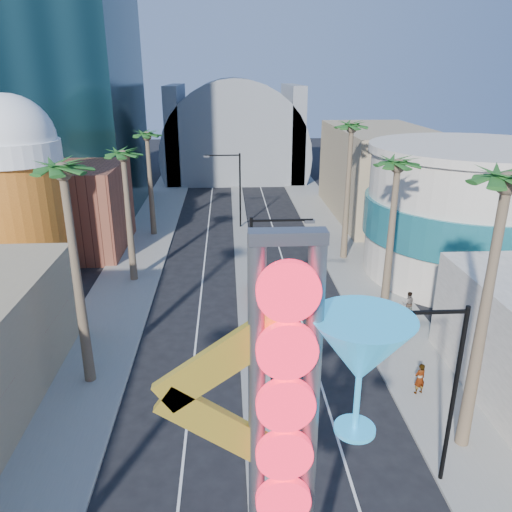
{
  "coord_description": "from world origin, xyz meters",
  "views": [
    {
      "loc": [
        -1.34,
        -7.62,
        15.9
      ],
      "look_at": [
        0.35,
        21.34,
        5.12
      ],
      "focal_mm": 35.0,
      "sensor_mm": 36.0,
      "label": 1
    }
  ],
  "objects_px": {
    "neon_sign": "(315,422)",
    "pedestrian_b": "(408,303)",
    "red_pickup": "(269,293)",
    "pedestrian_a": "(420,379)"
  },
  "relations": [
    {
      "from": "neon_sign",
      "to": "pedestrian_b",
      "type": "distance_m",
      "value": 22.97
    },
    {
      "from": "red_pickup",
      "to": "pedestrian_b",
      "type": "height_order",
      "value": "pedestrian_b"
    },
    {
      "from": "neon_sign",
      "to": "red_pickup",
      "type": "distance_m",
      "value": 23.12
    },
    {
      "from": "red_pickup",
      "to": "pedestrian_a",
      "type": "distance_m",
      "value": 13.33
    },
    {
      "from": "red_pickup",
      "to": "pedestrian_a",
      "type": "height_order",
      "value": "pedestrian_a"
    },
    {
      "from": "neon_sign",
      "to": "pedestrian_a",
      "type": "bearing_deg",
      "value": 54.94
    },
    {
      "from": "neon_sign",
      "to": "red_pickup",
      "type": "height_order",
      "value": "neon_sign"
    },
    {
      "from": "red_pickup",
      "to": "pedestrian_b",
      "type": "xyz_separation_m",
      "value": [
        9.39,
        -2.53,
        0.16
      ]
    },
    {
      "from": "neon_sign",
      "to": "pedestrian_b",
      "type": "relative_size",
      "value": 7.53
    },
    {
      "from": "red_pickup",
      "to": "pedestrian_b",
      "type": "distance_m",
      "value": 9.72
    }
  ]
}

